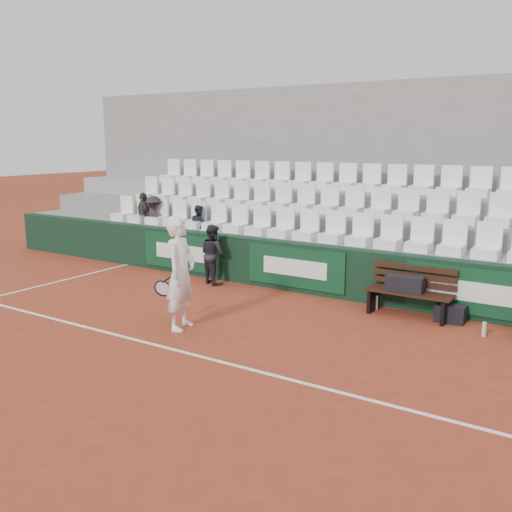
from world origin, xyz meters
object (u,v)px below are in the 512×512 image
(spectator_b, at_px, (143,198))
(spectator_c, at_px, (199,207))
(sports_bag_left, at_px, (405,284))
(water_bottle_near, at_px, (376,302))
(tennis_player, at_px, (180,273))
(water_bottle_far, at_px, (484,329))
(bench_left, at_px, (409,304))
(spectator_a, at_px, (154,201))
(sports_bag_ground, at_px, (450,313))
(ball_kid, at_px, (213,254))

(spectator_b, height_order, spectator_c, spectator_b)
(sports_bag_left, height_order, water_bottle_near, sports_bag_left)
(tennis_player, bearing_deg, water_bottle_far, 27.92)
(bench_left, distance_m, tennis_player, 4.03)
(spectator_a, bearing_deg, tennis_player, 152.41)
(spectator_b, bearing_deg, water_bottle_near, -163.84)
(sports_bag_ground, xyz_separation_m, spectator_c, (-6.16, 0.92, 1.35))
(bench_left, xyz_separation_m, water_bottle_far, (1.35, -0.39, -0.11))
(water_bottle_near, height_order, tennis_player, tennis_player)
(bench_left, relative_size, sports_bag_ground, 3.04)
(water_bottle_near, bearing_deg, ball_kid, -179.11)
(spectator_c, bearing_deg, tennis_player, 144.40)
(spectator_c, bearing_deg, bench_left, -170.53)
(sports_bag_left, xyz_separation_m, spectator_a, (-6.81, 1.02, 0.98))
(sports_bag_ground, distance_m, spectator_b, 8.14)
(sports_bag_ground, relative_size, water_bottle_far, 2.09)
(water_bottle_far, height_order, spectator_a, spectator_a)
(ball_kid, distance_m, spectator_b, 3.22)
(ball_kid, height_order, spectator_a, spectator_a)
(tennis_player, bearing_deg, spectator_b, 139.70)
(sports_bag_left, xyz_separation_m, sports_bag_ground, (0.78, 0.11, -0.44))
(water_bottle_far, distance_m, spectator_a, 8.48)
(spectator_c, bearing_deg, spectator_b, 19.80)
(water_bottle_near, bearing_deg, spectator_a, 171.75)
(water_bottle_far, height_order, spectator_b, spectator_b)
(sports_bag_left, distance_m, spectator_c, 5.55)
(spectator_b, relative_size, spectator_c, 1.21)
(bench_left, bearing_deg, spectator_a, 171.78)
(spectator_b, bearing_deg, spectator_a, -156.03)
(bench_left, xyz_separation_m, spectator_c, (-5.46, 0.99, 1.27))
(bench_left, relative_size, water_bottle_near, 5.60)
(sports_bag_left, xyz_separation_m, water_bottle_far, (1.43, -0.37, -0.47))
(sports_bag_left, distance_m, spectator_b, 7.32)
(ball_kid, xyz_separation_m, spectator_b, (-2.92, 0.97, 0.96))
(sports_bag_left, relative_size, ball_kid, 0.50)
(water_bottle_far, relative_size, spectator_b, 0.20)
(sports_bag_ground, height_order, ball_kid, ball_kid)
(water_bottle_near, xyz_separation_m, spectator_c, (-4.83, 0.91, 1.36))
(ball_kid, bearing_deg, sports_bag_ground, -158.41)
(sports_bag_left, relative_size, tennis_player, 0.34)
(sports_bag_left, height_order, spectator_c, spectator_c)
(sports_bag_left, bearing_deg, bench_left, 20.29)
(ball_kid, bearing_deg, sports_bag_left, -159.76)
(ball_kid, xyz_separation_m, spectator_a, (-2.56, 0.97, 0.92))
(water_bottle_far, bearing_deg, spectator_a, 170.43)
(water_bottle_near, distance_m, water_bottle_far, 2.04)
(spectator_b, bearing_deg, sports_bag_ground, -162.60)
(water_bottle_near, relative_size, spectator_a, 0.24)
(bench_left, relative_size, water_bottle_far, 6.37)
(spectator_a, bearing_deg, spectator_c, -164.82)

